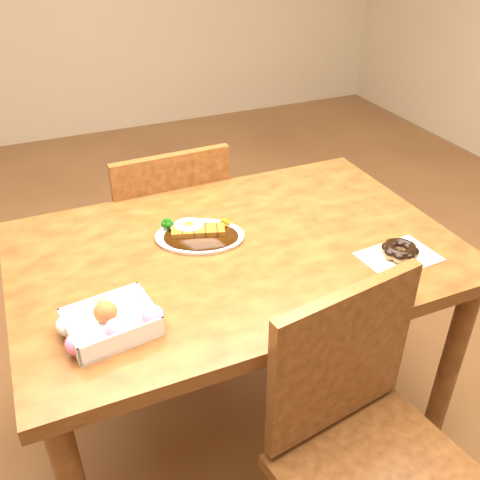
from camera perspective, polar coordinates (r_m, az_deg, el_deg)
name	(u,v)px	position (r m, az deg, el deg)	size (l,w,h in m)	color
ground	(237,425)	(1.98, -0.29, -19.16)	(6.00, 6.00, 0.00)	brown
table	(237,276)	(1.53, -0.36, -3.89)	(1.20, 0.80, 0.75)	#4C250F
chair_far	(167,239)	(2.03, -7.81, 0.10)	(0.43, 0.43, 0.87)	#4C250F
chair_near	(369,452)	(1.37, 13.63, -21.11)	(0.48, 0.48, 0.87)	#4C250F
katsu_curry_plate	(198,234)	(1.51, -4.48, 0.65)	(0.29, 0.25, 0.05)	white
donut_box	(109,323)	(1.22, -13.79, -8.59)	(0.23, 0.17, 0.05)	white
pon_de_ring	(400,251)	(1.48, 16.68, -1.12)	(0.21, 0.15, 0.04)	silver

